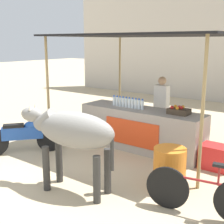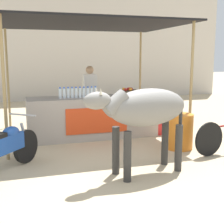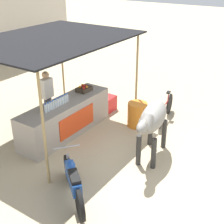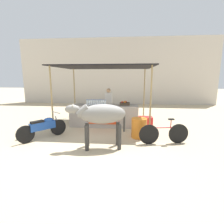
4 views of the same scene
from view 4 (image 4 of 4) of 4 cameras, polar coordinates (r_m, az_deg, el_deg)
ground_plane at (r=5.93m, az=-5.54°, el=-10.26°), size 60.00×60.00×0.00m
building_wall_far at (r=14.74m, az=1.34°, el=13.04°), size 16.00×0.50×5.26m
stall_counter at (r=7.87m, az=-2.55°, el=-1.16°), size 3.00×0.82×0.96m
stall_awning at (r=7.99m, az=-2.37°, el=13.86°), size 4.20×3.20×2.64m
water_bottle_row at (r=7.77m, az=-5.20°, el=3.11°), size 0.88×0.07×0.25m
fruit_crate at (r=7.75m, az=4.17°, el=2.79°), size 0.44×0.32×0.18m
vendor_behind_counter at (r=8.52m, az=-1.12°, el=2.33°), size 0.34×0.22×1.65m
cooler_box at (r=7.79m, az=10.84°, el=-3.30°), size 0.60×0.44×0.48m
water_barrel at (r=6.46m, az=8.83°, el=-5.16°), size 0.56×0.56×0.72m
cow at (r=5.30m, az=-3.76°, el=-1.16°), size 1.85×0.77×1.44m
motorcycle_parked at (r=6.72m, az=-21.51°, el=-4.57°), size 1.19×1.46×0.90m
bicycle_leaning at (r=6.05m, az=16.62°, el=-6.74°), size 1.64×0.33×0.85m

